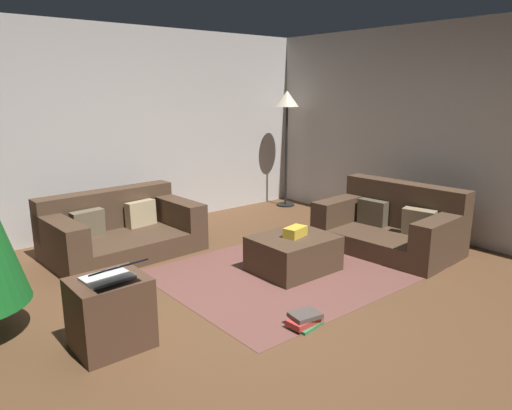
{
  "coord_description": "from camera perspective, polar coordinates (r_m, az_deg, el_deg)",
  "views": [
    {
      "loc": [
        -2.35,
        -2.74,
        1.83
      ],
      "look_at": [
        0.44,
        0.65,
        0.75
      ],
      "focal_mm": 33.42,
      "sensor_mm": 36.0,
      "label": 1
    }
  ],
  "objects": [
    {
      "name": "gift_box",
      "position": [
        4.85,
        4.72,
        -3.22
      ],
      "size": [
        0.27,
        0.19,
        0.1
      ],
      "primitive_type": "cube",
      "rotation": [
        0.0,
        0.0,
        0.22
      ],
      "color": "gold",
      "rests_on": "ottoman"
    },
    {
      "name": "corner_partition",
      "position": [
        6.16,
        24.12,
        7.7
      ],
      "size": [
        0.12,
        6.4,
        2.6
      ],
      "primitive_type": "cube",
      "color": "#B5B0AB",
      "rests_on": "ground_plane"
    },
    {
      "name": "side_table",
      "position": [
        3.65,
        -17.03,
        -12.26
      ],
      "size": [
        0.52,
        0.44,
        0.52
      ],
      "primitive_type": "cube",
      "color": "#4C3323",
      "rests_on": "ground_plane"
    },
    {
      "name": "book_stack",
      "position": [
        3.88,
        5.89,
        -13.51
      ],
      "size": [
        0.3,
        0.22,
        0.11
      ],
      "color": "#387A47",
      "rests_on": "ground_plane"
    },
    {
      "name": "ground_plane",
      "position": [
        4.05,
        1.04,
        -13.07
      ],
      "size": [
        6.4,
        6.4,
        0.0
      ],
      "primitive_type": "plane",
      "color": "brown"
    },
    {
      "name": "couch_right",
      "position": [
        5.76,
        16.01,
        -2.32
      ],
      "size": [
        1.04,
        1.57,
        0.75
      ],
      "rotation": [
        0.0,
        0.0,
        1.64
      ],
      "color": "#473323",
      "rests_on": "ground_plane"
    },
    {
      "name": "couch_left",
      "position": [
        5.63,
        -16.06,
        -2.9
      ],
      "size": [
        1.67,
        1.07,
        0.68
      ],
      "rotation": [
        0.0,
        0.0,
        3.19
      ],
      "color": "#473323",
      "rests_on": "ground_plane"
    },
    {
      "name": "corner_lamp",
      "position": [
        7.43,
        3.72,
        11.51
      ],
      "size": [
        0.36,
        0.36,
        1.79
      ],
      "color": "black",
      "rests_on": "ground_plane"
    },
    {
      "name": "tv_remote",
      "position": [
        4.93,
        4.53,
        -3.38
      ],
      "size": [
        0.13,
        0.16,
        0.02
      ],
      "primitive_type": "cube",
      "rotation": [
        0.0,
        0.0,
        0.56
      ],
      "color": "black",
      "rests_on": "ottoman"
    },
    {
      "name": "ottoman",
      "position": [
        4.92,
        4.5,
        -5.8
      ],
      "size": [
        0.8,
        0.66,
        0.36
      ],
      "primitive_type": "cube",
      "color": "#473323",
      "rests_on": "ground_plane"
    },
    {
      "name": "rear_partition",
      "position": [
        6.35,
        -17.85,
        8.39
      ],
      "size": [
        6.4,
        0.12,
        2.6
      ],
      "primitive_type": "cube",
      "color": "#BCB7B2",
      "rests_on": "ground_plane"
    },
    {
      "name": "area_rug",
      "position": [
        4.98,
        4.46,
        -7.73
      ],
      "size": [
        2.6,
        2.0,
        0.01
      ],
      "primitive_type": "cube",
      "color": "brown",
      "rests_on": "ground_plane"
    },
    {
      "name": "laptop",
      "position": [
        3.47,
        -16.91,
        -7.9
      ],
      "size": [
        0.35,
        0.44,
        0.19
      ],
      "color": "silver",
      "rests_on": "side_table"
    }
  ]
}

